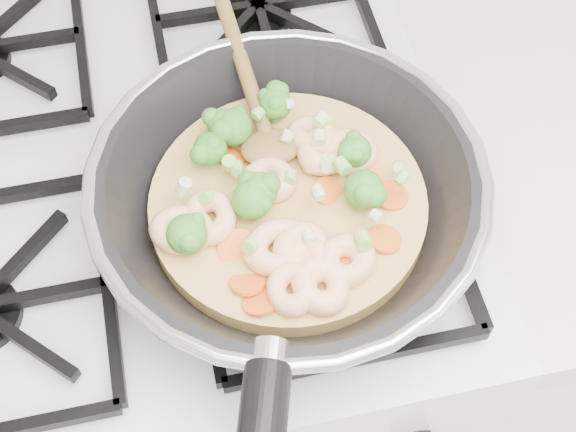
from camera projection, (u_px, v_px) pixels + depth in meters
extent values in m
cube|color=white|center=(186.00, 340.00, 1.17)|extent=(0.60, 0.60, 0.90)
cube|color=black|center=(135.00, 143.00, 0.78)|extent=(0.56, 0.56, 0.02)
torus|color=#B9B9C0|center=(288.00, 180.00, 0.66)|extent=(0.34, 0.34, 0.01)
cylinder|color=tan|center=(288.00, 206.00, 0.70)|extent=(0.24, 0.24, 0.02)
ellipsoid|color=brown|center=(271.00, 147.00, 0.71)|extent=(0.04, 0.06, 0.02)
cylinder|color=brown|center=(228.00, 20.00, 0.75)|extent=(0.04, 0.25, 0.07)
torus|color=#FFC996|center=(345.00, 261.00, 0.65)|extent=(0.07, 0.07, 0.03)
torus|color=#FFC996|center=(301.00, 249.00, 0.65)|extent=(0.07, 0.07, 0.03)
torus|color=#FFC996|center=(320.00, 286.00, 0.63)|extent=(0.07, 0.07, 0.02)
torus|color=#FFC996|center=(349.00, 152.00, 0.70)|extent=(0.07, 0.07, 0.03)
torus|color=#FFC996|center=(270.00, 180.00, 0.69)|extent=(0.07, 0.07, 0.03)
torus|color=#FFC996|center=(292.00, 288.00, 0.63)|extent=(0.05, 0.05, 0.03)
torus|color=#FFC996|center=(303.00, 259.00, 0.65)|extent=(0.07, 0.07, 0.03)
torus|color=#FFC996|center=(277.00, 247.00, 0.65)|extent=(0.07, 0.07, 0.02)
torus|color=#FFC996|center=(325.00, 151.00, 0.70)|extent=(0.08, 0.08, 0.02)
torus|color=#FFC996|center=(182.00, 230.00, 0.66)|extent=(0.07, 0.07, 0.02)
torus|color=#FFC996|center=(210.00, 217.00, 0.67)|extent=(0.06, 0.06, 0.03)
torus|color=#FFC996|center=(312.00, 136.00, 0.71)|extent=(0.07, 0.07, 0.03)
ellipsoid|color=#499831|center=(187.00, 235.00, 0.65)|extent=(0.04, 0.04, 0.03)
ellipsoid|color=#499831|center=(258.00, 191.00, 0.67)|extent=(0.04, 0.04, 0.03)
ellipsoid|color=#499831|center=(224.00, 125.00, 0.71)|extent=(0.04, 0.04, 0.03)
ellipsoid|color=#499831|center=(233.00, 127.00, 0.70)|extent=(0.04, 0.04, 0.03)
ellipsoid|color=#499831|center=(364.00, 190.00, 0.67)|extent=(0.04, 0.04, 0.03)
ellipsoid|color=#499831|center=(355.00, 151.00, 0.69)|extent=(0.04, 0.04, 0.03)
ellipsoid|color=#499831|center=(252.00, 200.00, 0.66)|extent=(0.04, 0.04, 0.03)
ellipsoid|color=#499831|center=(275.00, 104.00, 0.72)|extent=(0.04, 0.04, 0.03)
ellipsoid|color=#499831|center=(210.00, 149.00, 0.69)|extent=(0.04, 0.04, 0.03)
cylinder|color=orange|center=(239.00, 250.00, 0.66)|extent=(0.05, 0.05, 0.01)
cylinder|color=orange|center=(260.00, 301.00, 0.64)|extent=(0.03, 0.03, 0.01)
cylinder|color=orange|center=(200.00, 206.00, 0.68)|extent=(0.04, 0.04, 0.01)
cylinder|color=orange|center=(212.00, 146.00, 0.72)|extent=(0.04, 0.04, 0.00)
cylinder|color=orange|center=(248.00, 283.00, 0.64)|extent=(0.03, 0.03, 0.00)
cylinder|color=orange|center=(232.00, 152.00, 0.71)|extent=(0.04, 0.04, 0.01)
cylinder|color=orange|center=(367.00, 177.00, 0.70)|extent=(0.04, 0.03, 0.01)
cylinder|color=orange|center=(391.00, 196.00, 0.69)|extent=(0.04, 0.04, 0.01)
cylinder|color=orange|center=(321.00, 262.00, 0.65)|extent=(0.04, 0.04, 0.01)
cylinder|color=orange|center=(385.00, 239.00, 0.67)|extent=(0.04, 0.04, 0.01)
cylinder|color=orange|center=(328.00, 191.00, 0.69)|extent=(0.04, 0.04, 0.01)
cylinder|color=orange|center=(335.00, 261.00, 0.65)|extent=(0.04, 0.04, 0.01)
cylinder|color=#90CE52|center=(250.00, 246.00, 0.64)|extent=(0.01, 0.01, 0.01)
cylinder|color=#90CE52|center=(342.00, 166.00, 0.68)|extent=(0.01, 0.01, 0.01)
cylinder|color=#90CE52|center=(224.00, 134.00, 0.70)|extent=(0.01, 0.01, 0.01)
cylinder|color=beige|center=(376.00, 217.00, 0.65)|extent=(0.01, 0.01, 0.01)
cylinder|color=beige|center=(309.00, 237.00, 0.64)|extent=(0.01, 0.01, 0.01)
cylinder|color=beige|center=(318.00, 193.00, 0.66)|extent=(0.01, 0.01, 0.01)
cylinder|color=#90CE52|center=(363.00, 241.00, 0.64)|extent=(0.01, 0.01, 0.01)
cylinder|color=beige|center=(290.00, 104.00, 0.71)|extent=(0.01, 0.01, 0.01)
cylinder|color=beige|center=(326.00, 164.00, 0.68)|extent=(0.01, 0.01, 0.01)
cylinder|color=#90CE52|center=(229.00, 163.00, 0.68)|extent=(0.01, 0.01, 0.01)
cylinder|color=beige|center=(320.00, 119.00, 0.70)|extent=(0.01, 0.01, 0.01)
cylinder|color=beige|center=(258.00, 114.00, 0.71)|extent=(0.01, 0.01, 0.01)
cylinder|color=#90CE52|center=(258.00, 114.00, 0.70)|extent=(0.01, 0.01, 0.01)
cylinder|color=#90CE52|center=(290.00, 177.00, 0.67)|extent=(0.01, 0.01, 0.01)
cylinder|color=beige|center=(398.00, 166.00, 0.69)|extent=(0.01, 0.01, 0.01)
cylinder|color=#90CE52|center=(402.00, 178.00, 0.67)|extent=(0.01, 0.01, 0.01)
cylinder|color=#90CE52|center=(207.00, 197.00, 0.66)|extent=(0.01, 0.01, 0.01)
cylinder|color=beige|center=(184.00, 187.00, 0.67)|extent=(0.01, 0.01, 0.01)
cylinder|color=beige|center=(286.00, 136.00, 0.70)|extent=(0.01, 0.01, 0.01)
cylinder|color=#90CE52|center=(237.00, 168.00, 0.69)|extent=(0.01, 0.01, 0.01)
cylinder|color=#90CE52|center=(329.00, 122.00, 0.71)|extent=(0.01, 0.01, 0.01)
cylinder|color=beige|center=(319.00, 137.00, 0.69)|extent=(0.01, 0.01, 0.01)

